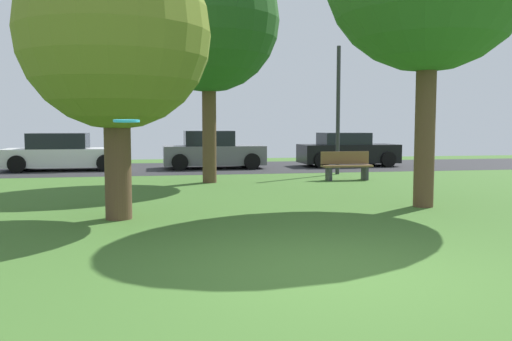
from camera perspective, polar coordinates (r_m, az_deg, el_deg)
name	(u,v)px	position (r m, az deg, el deg)	size (l,w,h in m)	color
ground_plane	(335,273)	(6.44, 8.43, -10.76)	(44.00, 44.00, 0.00)	#3D6628
road_strip	(205,168)	(22.01, -5.46, 0.30)	(44.00, 6.40, 0.01)	#28282B
birch_tree_lone	(208,22)	(16.51, -5.09, 15.53)	(4.21, 4.21, 6.93)	brown
oak_tree_center	(115,35)	(10.25, -14.79, 13.80)	(3.46, 3.46, 5.11)	brown
frisbee_disc	(126,121)	(5.73, -13.65, 5.16)	(0.28, 0.28, 0.04)	#2DB2E0
parked_car_white	(64,153)	(21.98, -19.81, 1.73)	(4.47, 2.01, 1.44)	white
parked_car_grey	(213,151)	(21.72, -4.65, 2.05)	(4.03, 2.02, 1.52)	slate
parked_car_black	(347,151)	(23.13, 9.69, 2.09)	(4.13, 1.92, 1.42)	black
park_bench	(346,165)	(17.21, 9.59, 0.54)	(1.60, 0.45, 0.90)	brown
street_lamp_post	(338,111)	(19.16, 8.74, 6.32)	(0.14, 0.14, 4.50)	#2D2D33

